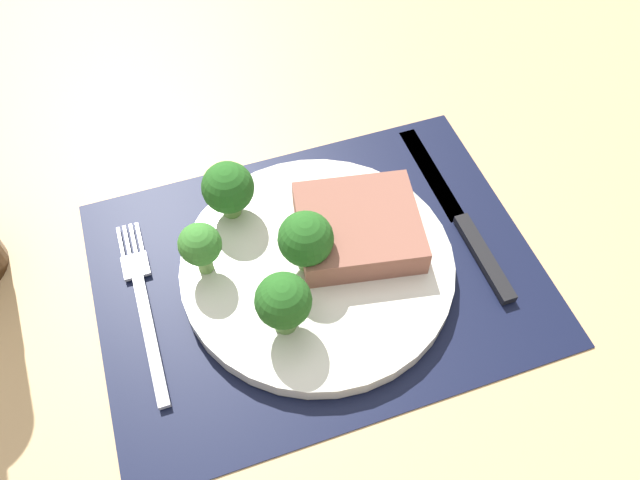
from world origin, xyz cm
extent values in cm
cube|color=tan|center=(0.00, 0.00, -1.50)|extent=(140.00, 110.00, 3.00)
cube|color=black|center=(0.00, 0.00, 0.15)|extent=(40.28, 30.06, 0.30)
cylinder|color=silver|center=(0.00, 0.00, 1.10)|extent=(24.97, 24.97, 1.60)
cube|color=#8C5647|center=(4.44, 1.43, 3.34)|extent=(12.61, 11.81, 2.87)
cylinder|color=#5B8942|center=(-4.63, -5.23, 2.96)|extent=(1.94, 1.94, 2.13)
sphere|color=#235B1E|center=(-4.63, -5.23, 6.01)|extent=(4.66, 4.66, 4.66)
cylinder|color=#6B994C|center=(-5.89, 8.03, 2.67)|extent=(1.78, 1.78, 1.53)
sphere|color=#235B1E|center=(-5.89, 8.03, 5.50)|extent=(4.86, 4.86, 4.86)
cylinder|color=#6B994C|center=(-1.04, 0.23, 2.86)|extent=(1.58, 1.58, 1.93)
sphere|color=#235B1E|center=(-1.04, 0.23, 5.90)|extent=(4.87, 4.87, 4.87)
cylinder|color=#6B994C|center=(-9.70, 2.53, 2.99)|extent=(1.37, 1.37, 2.18)
sphere|color=#387A2D|center=(-9.70, 2.53, 5.69)|extent=(3.78, 3.78, 3.78)
cube|color=silver|center=(-15.87, -2.00, 0.55)|extent=(1.00, 13.00, 0.50)
cube|color=silver|center=(-15.87, 5.80, 0.55)|extent=(2.40, 2.60, 0.40)
cube|color=silver|center=(-16.77, 8.90, 0.55)|extent=(0.30, 3.60, 0.35)
cube|color=silver|center=(-16.17, 8.90, 0.55)|extent=(0.30, 3.60, 0.35)
cube|color=silver|center=(-15.57, 8.90, 0.55)|extent=(0.30, 3.60, 0.35)
cube|color=silver|center=(-14.97, 8.90, 0.55)|extent=(0.30, 3.60, 0.35)
cube|color=black|center=(15.13, -3.90, 0.70)|extent=(1.40, 10.00, 0.80)
cube|color=silver|center=(15.13, 7.60, 0.45)|extent=(1.80, 13.00, 0.30)
camera|label=1|loc=(-9.89, -29.58, 49.49)|focal=35.20mm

